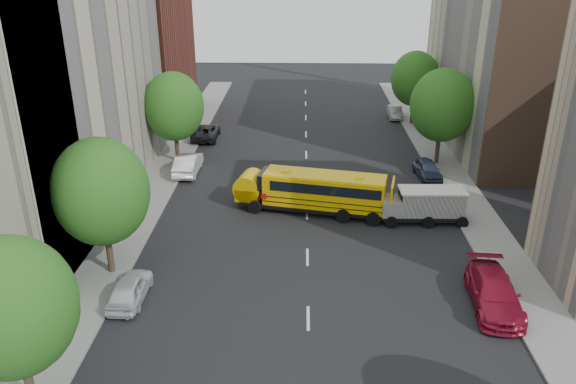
{
  "coord_description": "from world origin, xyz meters",
  "views": [
    {
      "loc": [
        -0.4,
        -30.93,
        16.7
      ],
      "look_at": [
        -1.25,
        2.0,
        2.45
      ],
      "focal_mm": 35.0,
      "sensor_mm": 36.0,
      "label": 1
    }
  ],
  "objects_px": {
    "street_tree_5": "(415,79)",
    "parked_car_4": "(427,169)",
    "safari_truck": "(424,204)",
    "street_tree_0": "(11,307)",
    "parked_car_2": "(206,132)",
    "parked_car_5": "(395,112)",
    "street_tree_2": "(174,107)",
    "parked_car_3": "(494,293)",
    "school_bus": "(313,190)",
    "street_tree_1": "(101,192)",
    "street_tree_4": "(442,105)",
    "parked_car_0": "(130,289)",
    "parked_car_1": "(188,164)"
  },
  "relations": [
    {
      "from": "street_tree_1",
      "to": "parked_car_3",
      "type": "xyz_separation_m",
      "value": [
        20.38,
        -2.72,
        -4.15
      ]
    },
    {
      "from": "safari_truck",
      "to": "street_tree_0",
      "type": "bearing_deg",
      "value": -138.8
    },
    {
      "from": "parked_car_3",
      "to": "parked_car_4",
      "type": "height_order",
      "value": "parked_car_3"
    },
    {
      "from": "street_tree_2",
      "to": "parked_car_2",
      "type": "bearing_deg",
      "value": 77.73
    },
    {
      "from": "parked_car_2",
      "to": "street_tree_4",
      "type": "bearing_deg",
      "value": 162.26
    },
    {
      "from": "parked_car_0",
      "to": "parked_car_1",
      "type": "distance_m",
      "value": 18.04
    },
    {
      "from": "parked_car_3",
      "to": "parked_car_5",
      "type": "xyz_separation_m",
      "value": [
        0.22,
        34.95,
        -0.17
      ]
    },
    {
      "from": "school_bus",
      "to": "parked_car_4",
      "type": "bearing_deg",
      "value": 47.72
    },
    {
      "from": "parked_car_4",
      "to": "parked_car_3",
      "type": "bearing_deg",
      "value": -96.3
    },
    {
      "from": "parked_car_2",
      "to": "parked_car_5",
      "type": "xyz_separation_m",
      "value": [
        19.2,
        7.79,
        -0.07
      ]
    },
    {
      "from": "school_bus",
      "to": "parked_car_1",
      "type": "distance_m",
      "value": 12.25
    },
    {
      "from": "street_tree_4",
      "to": "parked_car_2",
      "type": "height_order",
      "value": "street_tree_4"
    },
    {
      "from": "street_tree_1",
      "to": "street_tree_2",
      "type": "distance_m",
      "value": 18.0
    },
    {
      "from": "street_tree_4",
      "to": "parked_car_4",
      "type": "bearing_deg",
      "value": -114.52
    },
    {
      "from": "safari_truck",
      "to": "parked_car_5",
      "type": "distance_m",
      "value": 25.3
    },
    {
      "from": "parked_car_5",
      "to": "street_tree_0",
      "type": "bearing_deg",
      "value": -115.62
    },
    {
      "from": "parked_car_0",
      "to": "safari_truck",
      "type": "bearing_deg",
      "value": -149.78
    },
    {
      "from": "street_tree_2",
      "to": "school_bus",
      "type": "relative_size",
      "value": 0.74
    },
    {
      "from": "school_bus",
      "to": "parked_car_0",
      "type": "distance_m",
      "value": 14.62
    },
    {
      "from": "school_bus",
      "to": "parked_car_2",
      "type": "height_order",
      "value": "school_bus"
    },
    {
      "from": "street_tree_4",
      "to": "parked_car_3",
      "type": "xyz_separation_m",
      "value": [
        -1.62,
        -20.72,
        -4.27
      ]
    },
    {
      "from": "street_tree_4",
      "to": "parked_car_0",
      "type": "bearing_deg",
      "value": -134.33
    },
    {
      "from": "street_tree_2",
      "to": "school_bus",
      "type": "xyz_separation_m",
      "value": [
        11.4,
        -9.65,
        -3.22
      ]
    },
    {
      "from": "street_tree_0",
      "to": "school_bus",
      "type": "height_order",
      "value": "street_tree_0"
    },
    {
      "from": "parked_car_2",
      "to": "parked_car_4",
      "type": "xyz_separation_m",
      "value": [
        19.2,
        -9.51,
        -0.01
      ]
    },
    {
      "from": "street_tree_2",
      "to": "street_tree_4",
      "type": "distance_m",
      "value": 22.0
    },
    {
      "from": "street_tree_1",
      "to": "parked_car_1",
      "type": "relative_size",
      "value": 1.62
    },
    {
      "from": "parked_car_0",
      "to": "parked_car_5",
      "type": "height_order",
      "value": "parked_car_0"
    },
    {
      "from": "street_tree_2",
      "to": "parked_car_0",
      "type": "height_order",
      "value": "street_tree_2"
    },
    {
      "from": "parked_car_2",
      "to": "parked_car_4",
      "type": "relative_size",
      "value": 1.24
    },
    {
      "from": "street_tree_0",
      "to": "parked_car_3",
      "type": "distance_m",
      "value": 21.98
    },
    {
      "from": "street_tree_2",
      "to": "parked_car_3",
      "type": "xyz_separation_m",
      "value": [
        20.38,
        -20.72,
        -4.02
      ]
    },
    {
      "from": "street_tree_5",
      "to": "parked_car_4",
      "type": "relative_size",
      "value": 1.85
    },
    {
      "from": "parked_car_4",
      "to": "safari_truck",
      "type": "bearing_deg",
      "value": -108.71
    },
    {
      "from": "street_tree_0",
      "to": "street_tree_4",
      "type": "relative_size",
      "value": 0.91
    },
    {
      "from": "street_tree_2",
      "to": "safari_truck",
      "type": "xyz_separation_m",
      "value": [
        18.75,
        -11.0,
        -3.61
      ]
    },
    {
      "from": "street_tree_0",
      "to": "parked_car_5",
      "type": "distance_m",
      "value": 47.15
    },
    {
      "from": "street_tree_4",
      "to": "parked_car_2",
      "type": "bearing_deg",
      "value": 162.65
    },
    {
      "from": "parked_car_0",
      "to": "parked_car_4",
      "type": "bearing_deg",
      "value": -136.35
    },
    {
      "from": "street_tree_1",
      "to": "street_tree_4",
      "type": "relative_size",
      "value": 0.98
    },
    {
      "from": "street_tree_0",
      "to": "parked_car_1",
      "type": "xyz_separation_m",
      "value": [
        1.4,
        25.38,
        -3.84
      ]
    },
    {
      "from": "street_tree_0",
      "to": "safari_truck",
      "type": "xyz_separation_m",
      "value": [
        18.75,
        17.0,
        -3.42
      ]
    },
    {
      "from": "parked_car_1",
      "to": "parked_car_0",
      "type": "bearing_deg",
      "value": 91.33
    },
    {
      "from": "street_tree_2",
      "to": "street_tree_5",
      "type": "distance_m",
      "value": 25.06
    },
    {
      "from": "street_tree_0",
      "to": "street_tree_4",
      "type": "xyz_separation_m",
      "value": [
        22.0,
        28.0,
        0.43
      ]
    },
    {
      "from": "school_bus",
      "to": "parked_car_3",
      "type": "height_order",
      "value": "school_bus"
    },
    {
      "from": "street_tree_4",
      "to": "parked_car_1",
      "type": "bearing_deg",
      "value": -172.75
    },
    {
      "from": "street_tree_4",
      "to": "parked_car_0",
      "type": "distance_m",
      "value": 29.21
    },
    {
      "from": "street_tree_0",
      "to": "school_bus",
      "type": "xyz_separation_m",
      "value": [
        11.4,
        18.35,
        -3.03
      ]
    },
    {
      "from": "street_tree_2",
      "to": "parked_car_4",
      "type": "height_order",
      "value": "street_tree_2"
    }
  ]
}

